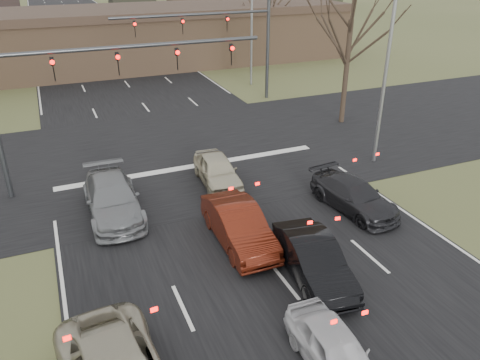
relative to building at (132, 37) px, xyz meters
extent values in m
plane|color=#4C522C|center=(-2.00, -38.00, -2.67)|extent=(360.00, 360.00, 0.00)
cube|color=black|center=(-2.00, 22.00, -2.66)|extent=(14.00, 300.00, 0.02)
cube|color=black|center=(-2.00, -23.00, -2.65)|extent=(200.00, 14.00, 0.02)
cube|color=brown|center=(0.00, 0.00, -0.37)|extent=(42.00, 10.00, 4.60)
cube|color=#38281E|center=(0.00, 0.00, 2.28)|extent=(42.40, 10.40, 0.70)
cylinder|color=#383A3D|center=(-4.50, -25.00, 3.53)|extent=(12.00, 0.18, 0.18)
imported|color=black|center=(-7.83, -25.00, 2.83)|extent=(0.16, 0.20, 1.00)
imported|color=black|center=(-5.17, -25.00, 2.83)|extent=(0.16, 0.20, 1.00)
imported|color=black|center=(-2.50, -25.00, 2.83)|extent=(0.16, 0.20, 1.00)
imported|color=black|center=(0.17, -25.00, 2.83)|extent=(0.16, 0.20, 1.00)
cylinder|color=#383A3D|center=(7.00, -15.00, 1.33)|extent=(0.24, 0.24, 8.00)
cylinder|color=#383A3D|center=(1.50, -15.00, 3.53)|extent=(11.00, 0.18, 0.18)
imported|color=black|center=(3.86, -15.00, 2.83)|extent=(0.16, 0.20, 1.00)
imported|color=black|center=(0.71, -15.00, 2.83)|extent=(0.16, 0.20, 1.00)
imported|color=black|center=(-2.43, -15.00, 2.83)|extent=(0.16, 0.20, 1.00)
cylinder|color=gray|center=(7.00, -28.00, 2.33)|extent=(0.18, 0.18, 10.00)
cylinder|color=gray|center=(7.50, -11.00, 2.33)|extent=(0.18, 0.18, 10.00)
cylinder|color=black|center=(9.00, -22.00, 0.50)|extent=(0.32, 0.32, 6.33)
cylinder|color=black|center=(13.00, -3.00, -0.19)|extent=(0.32, 0.32, 4.95)
imported|color=#BBBBBD|center=(-2.50, -38.80, -2.05)|extent=(1.56, 3.67, 1.24)
imported|color=black|center=(-1.02, -35.23, -1.95)|extent=(2.09, 4.51, 1.43)
imported|color=black|center=(2.98, -31.83, -2.02)|extent=(2.32, 4.62, 1.29)
imported|color=slate|center=(-6.49, -28.33, -1.92)|extent=(2.15, 5.16, 1.49)
imported|color=#4E160B|center=(-2.50, -32.32, -1.92)|extent=(1.66, 4.57, 1.50)
imported|color=beige|center=(-1.50, -27.31, -1.97)|extent=(1.93, 4.16, 1.38)
camera|label=1|loc=(-8.22, -46.05, 7.23)|focal=35.00mm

